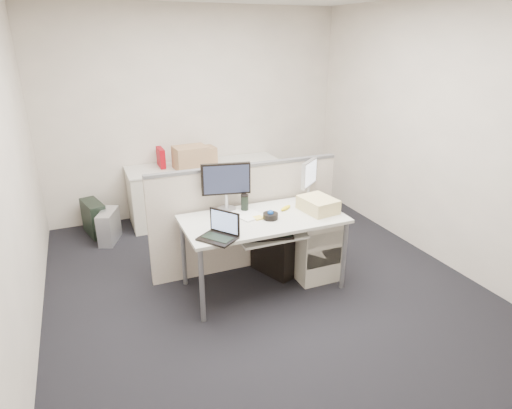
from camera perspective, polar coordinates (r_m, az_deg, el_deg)
name	(u,v)px	position (r m, az deg, el deg)	size (l,w,h in m)	color
floor	(263,286)	(4.31, 0.92, -10.78)	(4.00, 4.50, 0.01)	black
wall_back	(196,114)	(5.86, -7.98, 11.89)	(4.00, 0.02, 2.70)	#BBB0A3
wall_front	(476,274)	(2.06, 27.28, -8.26)	(4.00, 0.02, 2.70)	#BBB0A3
wall_left	(6,179)	(3.52, -30.41, 2.91)	(0.02, 4.50, 2.70)	#BBB0A3
wall_right	(439,134)	(4.91, 23.23, 8.60)	(0.02, 4.50, 2.70)	#BBB0A3
desk	(263,224)	(4.00, 0.98, -2.62)	(1.50, 0.75, 0.73)	silver
keyboard_tray	(271,236)	(3.87, 2.04, -4.22)	(0.62, 0.32, 0.02)	silver
drawer_pedestal	(311,244)	(4.41, 7.28, -5.28)	(0.40, 0.55, 0.65)	#ABA896
cubicle_partition	(246,218)	(4.42, -1.33, -1.83)	(2.00, 0.06, 1.10)	#C2B3A2
back_counter	(206,191)	(5.81, -6.66, 1.76)	(2.00, 0.60, 0.72)	#ABA896
monitor_main	(226,187)	(4.08, -4.01, 2.37)	(0.47, 0.18, 0.47)	black
monitor_small	(309,179)	(4.45, 7.06, 3.34)	(0.32, 0.16, 0.39)	#B7B7BC
laptop	(217,227)	(3.52, -5.21, -3.04)	(0.30, 0.22, 0.22)	black
trackball	(270,216)	(3.94, 1.94, -1.54)	(0.14, 0.14, 0.05)	black
desk_phone	(324,208)	(4.15, 9.11, -0.45)	(0.24, 0.20, 0.08)	black
paper_stack	(247,214)	(4.03, -1.26, -1.31)	(0.23, 0.29, 0.01)	silver
sticky_pad	(258,218)	(3.95, 0.32, -1.78)	(0.09, 0.09, 0.01)	#F7D64A
travel_mug	(245,204)	(4.10, -1.52, 0.13)	(0.07, 0.07, 0.15)	black
banana	(286,208)	(4.16, 3.97, -0.45)	(0.16, 0.04, 0.04)	yellow
cellphone	(271,213)	(4.05, 2.00, -1.19)	(0.06, 0.11, 0.01)	black
manila_folders	(318,205)	(4.14, 8.26, -0.01)	(0.28, 0.35, 0.13)	#F8EA9E
keyboard	(268,236)	(3.81, 1.61, -4.26)	(0.44, 0.16, 0.02)	black
pc_tower_desk	(273,253)	(4.43, 2.29, -6.49)	(0.19, 0.48, 0.44)	black
pc_tower_spare_dark	(94,218)	(5.65, -20.78, -1.70)	(0.18, 0.45, 0.42)	black
pc_tower_spare_silver	(109,226)	(5.40, -19.01, -2.76)	(0.16, 0.41, 0.38)	#B7B7BC
cardboard_box_left	(191,158)	(5.49, -8.71, 6.12)	(0.41, 0.30, 0.30)	#A67B4E
cardboard_box_right	(203,156)	(5.74, -7.09, 6.48)	(0.32, 0.25, 0.23)	#A67B4E
red_binder	(161,158)	(5.64, -12.55, 6.04)	(0.07, 0.28, 0.26)	maroon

